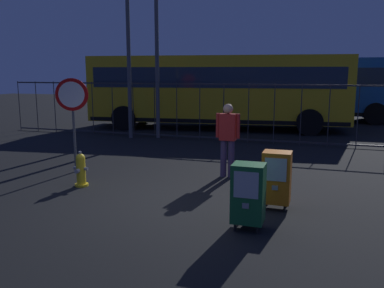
# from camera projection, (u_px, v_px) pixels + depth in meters

# --- Properties ---
(ground_plane) EXTENTS (60.00, 60.00, 0.00)m
(ground_plane) POSITION_uv_depth(u_px,v_px,m) (156.00, 202.00, 7.52)
(ground_plane) COLOR black
(fire_hydrant) EXTENTS (0.33, 0.31, 0.75)m
(fire_hydrant) POSITION_uv_depth(u_px,v_px,m) (81.00, 170.00, 8.49)
(fire_hydrant) COLOR yellow
(fire_hydrant) RESTS_ON ground_plane
(newspaper_box_primary) EXTENTS (0.48, 0.42, 1.02)m
(newspaper_box_primary) POSITION_uv_depth(u_px,v_px,m) (248.00, 193.00, 6.12)
(newspaper_box_primary) COLOR black
(newspaper_box_primary) RESTS_ON ground_plane
(newspaper_box_secondary) EXTENTS (0.48, 0.42, 1.02)m
(newspaper_box_secondary) POSITION_uv_depth(u_px,v_px,m) (277.00, 177.00, 7.05)
(newspaper_box_secondary) COLOR black
(newspaper_box_secondary) RESTS_ON ground_plane
(stop_sign) EXTENTS (0.71, 0.31, 2.23)m
(stop_sign) POSITION_uv_depth(u_px,v_px,m) (72.00, 105.00, 9.49)
(stop_sign) COLOR #4C4F54
(stop_sign) RESTS_ON ground_plane
(pedestrian) EXTENTS (0.55, 0.22, 1.67)m
(pedestrian) POSITION_uv_depth(u_px,v_px,m) (228.00, 136.00, 9.15)
(pedestrian) COLOR #382D51
(pedestrian) RESTS_ON ground_plane
(traffic_cone) EXTENTS (0.36, 0.36, 0.53)m
(traffic_cone) POSITION_uv_depth(u_px,v_px,m) (276.00, 160.00, 9.86)
(traffic_cone) COLOR black
(traffic_cone) RESTS_ON ground_plane
(fence_barrier) EXTENTS (18.03, 0.04, 2.00)m
(fence_barrier) POSITION_uv_depth(u_px,v_px,m) (236.00, 112.00, 13.79)
(fence_barrier) COLOR #2D2D33
(fence_barrier) RESTS_ON ground_plane
(bus_near) EXTENTS (10.73, 3.82, 3.00)m
(bus_near) POSITION_uv_depth(u_px,v_px,m) (217.00, 88.00, 16.92)
(bus_near) COLOR gold
(bus_near) RESTS_ON ground_plane
(bus_far) EXTENTS (10.57, 3.03, 3.00)m
(bus_far) POSITION_uv_depth(u_px,v_px,m) (294.00, 85.00, 20.28)
(bus_far) COLOR #19519E
(bus_far) RESTS_ON ground_plane
(street_light_near_left) EXTENTS (0.32, 0.32, 8.21)m
(street_light_near_left) POSITION_uv_depth(u_px,v_px,m) (156.00, 4.00, 13.99)
(street_light_near_left) COLOR #4C4F54
(street_light_near_left) RESTS_ON ground_plane
(street_light_near_right) EXTENTS (0.32, 0.32, 7.45)m
(street_light_near_right) POSITION_uv_depth(u_px,v_px,m) (128.00, 15.00, 14.05)
(street_light_near_right) COLOR #4C4F54
(street_light_near_right) RESTS_ON ground_plane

